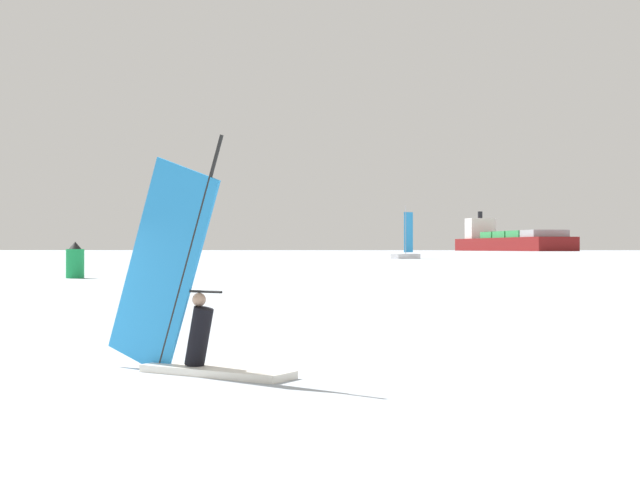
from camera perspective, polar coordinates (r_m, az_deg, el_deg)
ground_plane at (r=16.29m, az=-18.83°, el=-7.53°), size 4000.00×4000.00×0.00m
windsurfer at (r=14.84m, az=-8.08°, el=-4.83°), size 3.32×2.05×3.88m
cargo_ship at (r=744.79m, az=11.72°, el=-0.07°), size 70.76×174.82×33.99m
distant_headland at (r=1559.56m, az=1.23°, el=-0.17°), size 1277.38×589.57×23.27m
channel_buoy at (r=63.33m, az=-15.00°, el=-1.31°), size 1.21×1.21×2.45m
small_sailboat at (r=176.48m, az=5.37°, el=-0.83°), size 5.87×5.66×10.20m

